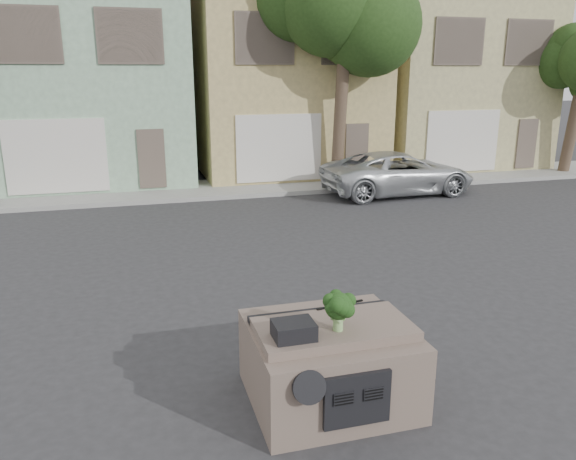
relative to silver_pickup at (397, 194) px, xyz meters
name	(u,v)px	position (x,y,z in m)	size (l,w,h in m)	color
ground_plane	(272,308)	(-6.63, -8.31, 0.00)	(120.00, 120.00, 0.00)	#303033
sidewalk	(199,190)	(-6.63, 2.19, 0.07)	(40.00, 3.00, 0.15)	gray
townhouse_mint	(90,80)	(-10.13, 6.19, 3.77)	(7.20, 8.20, 7.55)	#8EB393
townhouse_tan	(278,80)	(-2.63, 6.19, 3.77)	(7.20, 8.20, 7.55)	tan
townhouse_beige	(437,79)	(4.87, 6.19, 3.77)	(7.20, 8.20, 7.55)	tan
silver_pickup	(397,194)	(0.00, 0.00, 0.00)	(2.43, 5.28, 1.47)	silver
tree_near	(341,67)	(-1.63, 1.49, 4.25)	(4.40, 4.00, 8.50)	#233F16
tree_far	(576,100)	(8.37, 1.49, 3.00)	(3.20, 3.00, 6.00)	#233F16
car_dashboard	(329,360)	(-6.63, -11.31, 0.56)	(2.00, 1.80, 1.12)	#6B594E
instrument_hump	(294,330)	(-7.21, -11.66, 1.22)	(0.48, 0.38, 0.20)	black
wiper_arm	(340,305)	(-6.35, -10.93, 1.13)	(0.70, 0.03, 0.02)	black
broccoli	(338,311)	(-6.64, -11.61, 1.36)	(0.40, 0.40, 0.49)	#173310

